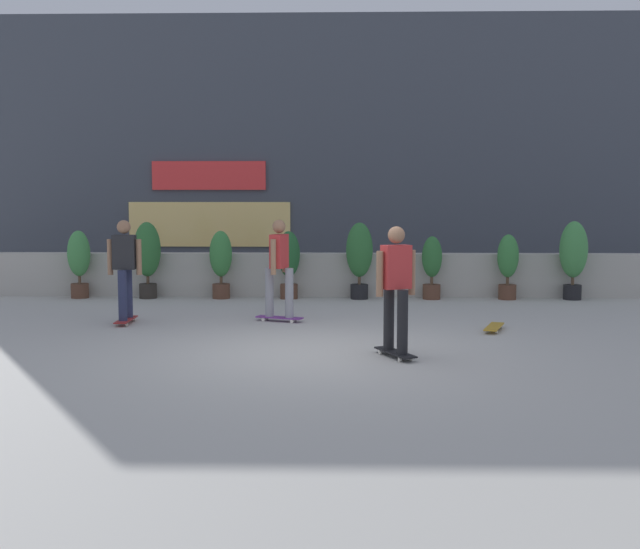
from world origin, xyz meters
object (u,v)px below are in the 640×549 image
potted_plant_6 (508,263)px  skateboard_near_camera (494,327)px  potted_plant_1 (147,254)px  skater_by_wall_right (279,265)px  potted_plant_4 (359,254)px  skater_far_right (396,285)px  potted_plant_2 (221,260)px  potted_plant_3 (289,260)px  potted_plant_0 (79,260)px  potted_plant_7 (573,254)px  potted_plant_5 (432,265)px  skater_mid_plaza (125,266)px

potted_plant_6 → skateboard_near_camera: size_ratio=1.61×
potted_plant_1 → potted_plant_6: (7.34, 0.00, -0.18)m
skater_by_wall_right → potted_plant_4: bearing=64.4°
potted_plant_4 → skater_far_right: size_ratio=0.92×
potted_plant_2 → skater_by_wall_right: skater_by_wall_right is taller
potted_plant_2 → potted_plant_3: bearing=0.0°
skater_far_right → potted_plant_6: bearing=65.2°
potted_plant_2 → potted_plant_0: bearing=-180.0°
potted_plant_2 → skater_by_wall_right: bearing=-64.1°
potted_plant_0 → potted_plant_7: potted_plant_7 is taller
potted_plant_1 → skater_by_wall_right: 4.15m
potted_plant_7 → skateboard_near_camera: potted_plant_7 is taller
potted_plant_3 → skater_by_wall_right: skater_by_wall_right is taller
potted_plant_1 → potted_plant_2: 1.51m
potted_plant_0 → skater_by_wall_right: skater_by_wall_right is taller
potted_plant_6 → skater_far_right: bearing=-114.8°
potted_plant_6 → potted_plant_3: bearing=180.0°
potted_plant_5 → skater_by_wall_right: (-2.88, -2.93, 0.24)m
potted_plant_5 → skater_far_right: size_ratio=0.76×
potted_plant_4 → skater_far_right: bearing=-86.9°
skateboard_near_camera → skater_far_right: bearing=-129.3°
potted_plant_2 → skater_mid_plaza: bearing=-108.5°
potted_plant_1 → skateboard_near_camera: size_ratio=1.91×
potted_plant_6 → potted_plant_7: bearing=0.0°
potted_plant_5 → potted_plant_7: 2.85m
potted_plant_7 → potted_plant_4: bearing=180.0°
skater_by_wall_right → skater_mid_plaza: bearing=-173.4°
potted_plant_2 → potted_plant_7: size_ratio=0.87×
potted_plant_0 → skater_far_right: (6.07, -5.82, 0.15)m
potted_plant_3 → skateboard_near_camera: potted_plant_3 is taller
potted_plant_0 → potted_plant_6: potted_plant_0 is taller
potted_plant_2 → potted_plant_7: (7.15, -0.00, 0.14)m
skater_far_right → skateboard_near_camera: 2.79m
potted_plant_0 → skater_by_wall_right: 5.24m
potted_plant_1 → potted_plant_3: bearing=0.0°
skater_by_wall_right → skateboard_near_camera: skater_by_wall_right is taller
potted_plant_3 → skateboard_near_camera: size_ratio=1.68×
potted_plant_5 → skateboard_near_camera: potted_plant_5 is taller
potted_plant_1 → potted_plant_3: 2.90m
potted_plant_1 → skater_far_right: skater_far_right is taller
potted_plant_2 → skater_far_right: skater_far_right is taller
potted_plant_1 → potted_plant_2: (1.51, 0.00, -0.13)m
potted_plant_3 → potted_plant_4: bearing=0.0°
potted_plant_0 → potted_plant_3: bearing=0.0°
potted_plant_0 → potted_plant_5: bearing=0.0°
potted_plant_5 → potted_plant_4: bearing=180.0°
potted_plant_1 → skater_mid_plaza: 3.25m
skater_far_right → skater_by_wall_right: (-1.73, 2.89, 0.00)m
potted_plant_2 → skateboard_near_camera: potted_plant_2 is taller
skater_by_wall_right → skateboard_near_camera: (3.40, -0.84, -0.88)m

